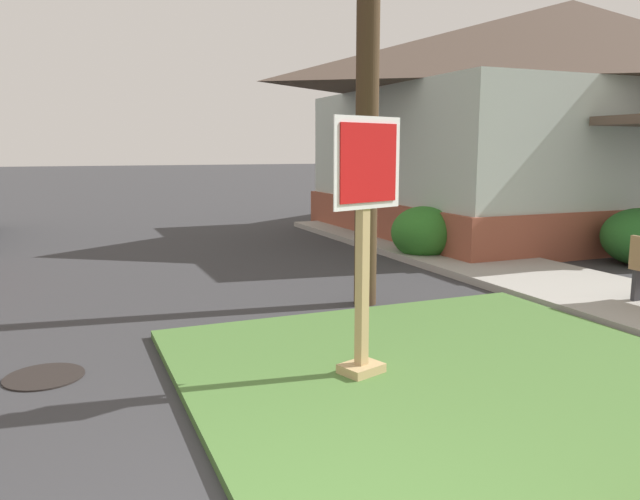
% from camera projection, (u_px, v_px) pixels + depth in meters
% --- Properties ---
extents(grass_corner_patch, '(4.79, 5.93, 0.08)m').
position_uv_depth(grass_corner_patch, '(503.00, 401.00, 4.98)').
color(grass_corner_patch, '#477033').
rests_on(grass_corner_patch, ground).
extents(sidewalk_strip, '(2.20, 15.58, 0.12)m').
position_uv_depth(sidewalk_strip, '(525.00, 275.00, 9.89)').
color(sidewalk_strip, '#9E9B93').
rests_on(sidewalk_strip, ground).
extents(stop_sign, '(0.74, 0.38, 2.25)m').
position_uv_depth(stop_sign, '(364.00, 250.00, 5.30)').
color(stop_sign, tan).
rests_on(stop_sign, grass_corner_patch).
extents(manhole_cover, '(0.70, 0.70, 0.02)m').
position_uv_depth(manhole_cover, '(44.00, 377.00, 5.59)').
color(manhole_cover, black).
rests_on(manhole_cover, ground).
extents(corner_house, '(11.50, 8.98, 5.68)m').
position_uv_depth(corner_house, '(566.00, 115.00, 15.50)').
color(corner_house, brown).
rests_on(corner_house, ground).
extents(shrub_near_porch, '(1.32, 1.32, 1.02)m').
position_uv_depth(shrub_near_porch, '(640.00, 237.00, 10.96)').
color(shrub_near_porch, '#256024').
rests_on(shrub_near_porch, ground).
extents(shrub_by_curb, '(1.21, 1.21, 1.00)m').
position_uv_depth(shrub_by_curb, '(423.00, 232.00, 11.62)').
color(shrub_by_curb, '#2E7326').
rests_on(shrub_by_curb, ground).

